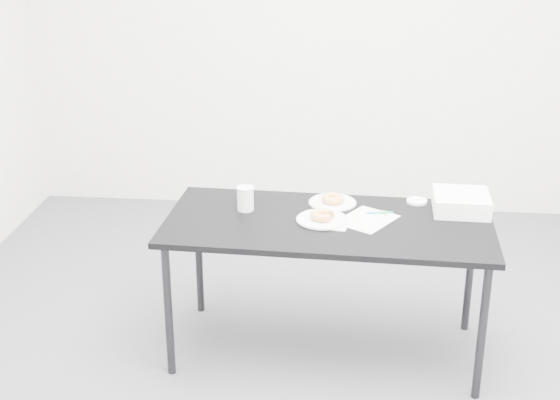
# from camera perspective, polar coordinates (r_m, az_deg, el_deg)

# --- Properties ---
(floor) EXTENTS (4.00, 4.00, 0.00)m
(floor) POSITION_cam_1_polar(r_m,az_deg,el_deg) (3.87, 1.11, -11.45)
(floor) COLOR #45464A
(floor) RESTS_ON ground
(wall_back) EXTENTS (4.00, 0.02, 2.70)m
(wall_back) POSITION_cam_1_polar(r_m,az_deg,el_deg) (5.30, 2.94, 13.29)
(wall_back) COLOR white
(wall_back) RESTS_ON floor
(table) EXTENTS (1.54, 0.77, 0.69)m
(table) POSITION_cam_1_polar(r_m,az_deg,el_deg) (3.64, 3.54, -2.32)
(table) COLOR black
(table) RESTS_ON floor
(scorecard) EXTENTS (0.32, 0.34, 0.00)m
(scorecard) POSITION_cam_1_polar(r_m,az_deg,el_deg) (3.65, 6.36, -1.43)
(scorecard) COLOR silver
(scorecard) RESTS_ON table
(logo_patch) EXTENTS (0.06, 0.06, 0.00)m
(logo_patch) POSITION_cam_1_polar(r_m,az_deg,el_deg) (3.73, 7.64, -0.92)
(logo_patch) COLOR green
(logo_patch) RESTS_ON scorecard
(pen) EXTENTS (0.12, 0.03, 0.01)m
(pen) POSITION_cam_1_polar(r_m,az_deg,el_deg) (3.72, 7.33, -0.92)
(pen) COLOR #0C7A89
(pen) RESTS_ON scorecard
(napkin) EXTENTS (0.19, 0.19, 0.00)m
(napkin) POSITION_cam_1_polar(r_m,az_deg,el_deg) (3.60, 3.71, -1.66)
(napkin) COLOR silver
(napkin) RESTS_ON table
(plate_near) EXTENTS (0.24, 0.24, 0.01)m
(plate_near) POSITION_cam_1_polar(r_m,az_deg,el_deg) (3.62, 3.10, -1.43)
(plate_near) COLOR silver
(plate_near) RESTS_ON napkin
(donut_near) EXTENTS (0.14, 0.14, 0.04)m
(donut_near) POSITION_cam_1_polar(r_m,az_deg,el_deg) (3.61, 3.11, -1.11)
(donut_near) COLOR gold
(donut_near) RESTS_ON plate_near
(plate_far) EXTENTS (0.23, 0.23, 0.01)m
(plate_far) POSITION_cam_1_polar(r_m,az_deg,el_deg) (3.83, 3.86, -0.19)
(plate_far) COLOR silver
(plate_far) RESTS_ON table
(donut_far) EXTENTS (0.13, 0.13, 0.04)m
(donut_far) POSITION_cam_1_polar(r_m,az_deg,el_deg) (3.82, 3.86, 0.11)
(donut_far) COLOR gold
(donut_far) RESTS_ON plate_far
(coffee_cup) EXTENTS (0.08, 0.08, 0.12)m
(coffee_cup) POSITION_cam_1_polar(r_m,az_deg,el_deg) (3.72, -2.55, 0.11)
(coffee_cup) COLOR white
(coffee_cup) RESTS_ON table
(cup_lid) EXTENTS (0.10, 0.10, 0.01)m
(cup_lid) POSITION_cam_1_polar(r_m,az_deg,el_deg) (3.88, 9.98, -0.08)
(cup_lid) COLOR white
(cup_lid) RESTS_ON table
(bakery_box) EXTENTS (0.27, 0.27, 0.09)m
(bakery_box) POSITION_cam_1_polar(r_m,az_deg,el_deg) (3.81, 13.11, -0.17)
(bakery_box) COLOR white
(bakery_box) RESTS_ON table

